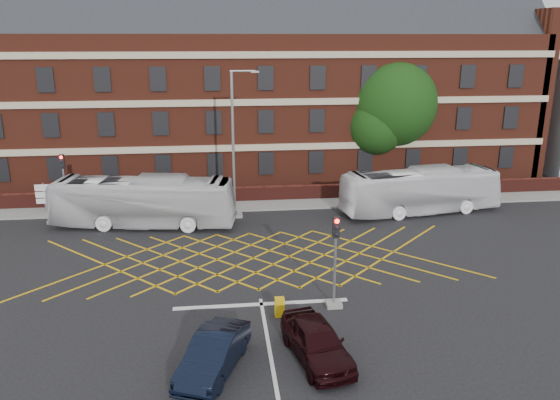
{
  "coord_description": "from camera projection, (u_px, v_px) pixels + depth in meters",
  "views": [
    {
      "loc": [
        -1.74,
        -26.0,
        11.68
      ],
      "look_at": [
        1.43,
        1.5,
        3.46
      ],
      "focal_mm": 35.0,
      "sensor_mm": 36.0,
      "label": 1
    }
  ],
  "objects": [
    {
      "name": "ground",
      "position": [
        256.0,
        273.0,
        28.28
      ],
      "size": [
        120.0,
        120.0,
        0.0
      ],
      "primitive_type": "plane",
      "color": "black",
      "rests_on": "ground"
    },
    {
      "name": "stop_line",
      "position": [
        261.0,
        304.0,
        24.94
      ],
      "size": [
        8.0,
        0.3,
        0.02
      ],
      "primitive_type": "cube",
      "color": "silver",
      "rests_on": "ground"
    },
    {
      "name": "centre_line",
      "position": [
        277.0,
        392.0,
        18.75
      ],
      "size": [
        0.15,
        14.0,
        0.02
      ],
      "primitive_type": "cube",
      "color": "silver",
      "rests_on": "ground"
    },
    {
      "name": "car_navy",
      "position": [
        214.0,
        354.0,
        19.77
      ],
      "size": [
        2.96,
        4.55,
        1.42
      ],
      "primitive_type": "imported",
      "rotation": [
        0.0,
        0.0,
        -0.37
      ],
      "color": "black",
      "rests_on": "ground"
    },
    {
      "name": "bus_right",
      "position": [
        420.0,
        191.0,
        37.69
      ],
      "size": [
        11.49,
        4.35,
        3.13
      ],
      "primitive_type": "imported",
      "rotation": [
        0.0,
        0.0,
        1.73
      ],
      "color": "silver",
      "rests_on": "ground"
    },
    {
      "name": "car_maroon",
      "position": [
        317.0,
        341.0,
        20.51
      ],
      "size": [
        2.62,
        4.66,
        1.5
      ],
      "primitive_type": "imported",
      "rotation": [
        0.0,
        0.0,
        0.2
      ],
      "color": "black",
      "rests_on": "ground"
    },
    {
      "name": "direction_signs",
      "position": [
        44.0,
        195.0,
        37.36
      ],
      "size": [
        1.1,
        0.16,
        2.2
      ],
      "color": "gray",
      "rests_on": "ground"
    },
    {
      "name": "box_junction_hatching",
      "position": [
        253.0,
        258.0,
        30.18
      ],
      "size": [
        8.22,
        8.22,
        0.02
      ],
      "primitive_type": "cube",
      "rotation": [
        0.0,
        0.0,
        0.79
      ],
      "color": "#CC990C",
      "rests_on": "ground"
    },
    {
      "name": "deciduous_tree",
      "position": [
        391.0,
        110.0,
        44.61
      ],
      "size": [
        7.62,
        7.39,
        10.3
      ],
      "color": "black",
      "rests_on": "ground"
    },
    {
      "name": "street_lamp",
      "position": [
        235.0,
        167.0,
        36.35
      ],
      "size": [
        2.25,
        1.0,
        9.75
      ],
      "color": "slate",
      "rests_on": "ground"
    },
    {
      "name": "traffic_light_near",
      "position": [
        335.0,
        270.0,
        24.28
      ],
      "size": [
        0.7,
        0.7,
        4.27
      ],
      "color": "slate",
      "rests_on": "ground"
    },
    {
      "name": "bus_left",
      "position": [
        143.0,
        202.0,
        34.98
      ],
      "size": [
        11.98,
        4.53,
        3.26
      ],
      "primitive_type": "imported",
      "rotation": [
        0.0,
        0.0,
        1.41
      ],
      "color": "silver",
      "rests_on": "ground"
    },
    {
      "name": "far_pavement",
      "position": [
        244.0,
        205.0,
        39.69
      ],
      "size": [
        60.0,
        3.0,
        0.12
      ],
      "primitive_type": "cube",
      "color": "slate",
      "rests_on": "ground"
    },
    {
      "name": "traffic_light_far",
      "position": [
        65.0,
        191.0,
        36.9
      ],
      "size": [
        0.7,
        0.7,
        4.27
      ],
      "color": "slate",
      "rests_on": "ground"
    },
    {
      "name": "victorian_building",
      "position": [
        239.0,
        85.0,
        47.02
      ],
      "size": [
        51.0,
        12.17,
        20.4
      ],
      "color": "#5C2417",
      "rests_on": "ground"
    },
    {
      "name": "boundary_wall",
      "position": [
        243.0,
        194.0,
        40.5
      ],
      "size": [
        56.0,
        0.5,
        1.1
      ],
      "primitive_type": "cube",
      "color": "#481813",
      "rests_on": "ground"
    },
    {
      "name": "utility_cabinet",
      "position": [
        280.0,
        307.0,
        23.79
      ],
      "size": [
        0.41,
        0.35,
        0.86
      ],
      "primitive_type": "cube",
      "color": "gold",
      "rests_on": "ground"
    }
  ]
}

